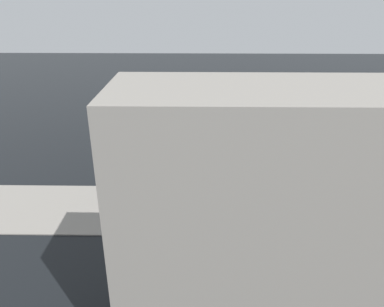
% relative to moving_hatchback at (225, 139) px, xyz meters
% --- Properties ---
extents(ground_plane, '(60.00, 60.00, 0.00)m').
position_rel_moving_hatchback_xyz_m(ground_plane, '(-1.29, 0.08, -1.03)').
color(ground_plane, black).
extents(kerb_strip, '(24.00, 3.20, 0.04)m').
position_rel_moving_hatchback_xyz_m(kerb_strip, '(-1.29, 4.28, -1.01)').
color(kerb_strip, gray).
rests_on(kerb_strip, ground).
extents(moving_hatchback, '(4.25, 2.98, 2.06)m').
position_rel_moving_hatchback_xyz_m(moving_hatchback, '(0.00, 0.00, 0.00)').
color(moving_hatchback, blue).
rests_on(moving_hatchback, ground).
extents(fire_hydrant, '(0.42, 0.31, 0.80)m').
position_rel_moving_hatchback_xyz_m(fire_hydrant, '(2.62, 2.99, -0.63)').
color(fire_hydrant, gold).
rests_on(fire_hydrant, ground).
extents(pedestrian, '(0.29, 0.57, 1.62)m').
position_rel_moving_hatchback_xyz_m(pedestrian, '(3.64, 3.13, -0.07)').
color(pedestrian, blue).
rests_on(pedestrian, ground).
extents(metal_railing, '(9.59, 0.04, 1.05)m').
position_rel_moving_hatchback_xyz_m(metal_railing, '(-2.25, 5.48, -0.30)').
color(metal_railing, '#B7BABF').
rests_on(metal_railing, ground).
extents(sign_post, '(0.07, 0.44, 2.40)m').
position_rel_moving_hatchback_xyz_m(sign_post, '(3.31, 4.23, 0.55)').
color(sign_post, '#4C4C51').
rests_on(sign_post, ground).
extents(puddle_patch, '(4.28, 4.28, 0.01)m').
position_rel_moving_hatchback_xyz_m(puddle_patch, '(0.34, 0.23, -1.02)').
color(puddle_patch, black).
rests_on(puddle_patch, ground).
extents(building_block, '(10.06, 2.40, 5.72)m').
position_rel_moving_hatchback_xyz_m(building_block, '(-2.15, 9.27, 1.83)').
color(building_block, gray).
rests_on(building_block, ground).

